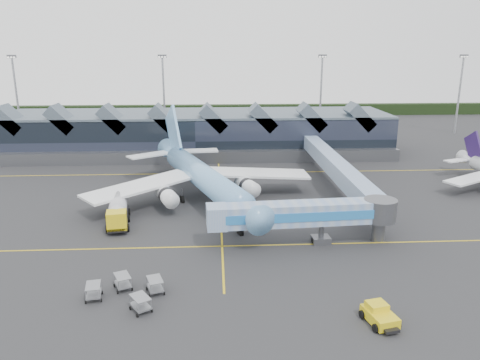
{
  "coord_description": "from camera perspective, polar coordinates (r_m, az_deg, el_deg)",
  "views": [
    {
      "loc": [
        -0.71,
        -62.95,
        24.39
      ],
      "look_at": [
        3.0,
        5.11,
        5.0
      ],
      "focal_mm": 35.0,
      "sensor_mm": 36.0,
      "label": 1
    }
  ],
  "objects": [
    {
      "name": "ground",
      "position": [
        67.51,
        -2.31,
        -5.31
      ],
      "size": [
        260.0,
        260.0,
        0.0
      ],
      "primitive_type": "plane",
      "color": "#272729",
      "rests_on": "ground"
    },
    {
      "name": "taxi_stripes",
      "position": [
        76.92,
        -2.43,
        -2.62
      ],
      "size": [
        120.0,
        60.0,
        0.01
      ],
      "color": "gold",
      "rests_on": "ground"
    },
    {
      "name": "tree_line_far",
      "position": [
        174.39,
        -2.89,
        8.48
      ],
      "size": [
        260.0,
        4.0,
        4.0
      ],
      "primitive_type": "cube",
      "color": "black",
      "rests_on": "ground"
    },
    {
      "name": "terminal",
      "position": [
        112.1,
        -5.32,
        5.79
      ],
      "size": [
        90.0,
        22.25,
        12.52
      ],
      "color": "black",
      "rests_on": "ground"
    },
    {
      "name": "light_masts",
      "position": [
        128.16,
        6.76,
        10.44
      ],
      "size": [
        132.4,
        42.56,
        22.45
      ],
      "color": "#94979C",
      "rests_on": "ground"
    },
    {
      "name": "main_airliner",
      "position": [
        76.87,
        -4.8,
        0.6
      ],
      "size": [
        36.7,
        43.15,
        14.34
      ],
      "rotation": [
        0.0,
        0.0,
        0.35
      ],
      "color": "#68A2D2",
      "rests_on": "ground"
    },
    {
      "name": "jet_bridge",
      "position": [
        60.21,
        9.04,
        -4.14
      ],
      "size": [
        24.54,
        5.21,
        5.71
      ],
      "rotation": [
        0.0,
        0.0,
        0.07
      ],
      "color": "#7B9ACD",
      "rests_on": "ground"
    },
    {
      "name": "fuel_truck",
      "position": [
        69.17,
        -14.65,
        -3.56
      ],
      "size": [
        4.23,
        10.67,
        3.54
      ],
      "rotation": [
        0.0,
        0.0,
        0.15
      ],
      "color": "black",
      "rests_on": "ground"
    },
    {
      "name": "pushback_tug",
      "position": [
        46.31,
        16.64,
        -15.51
      ],
      "size": [
        3.16,
        4.27,
        1.75
      ],
      "rotation": [
        0.0,
        0.0,
        0.23
      ],
      "color": "yellow",
      "rests_on": "ground"
    },
    {
      "name": "baggage_carts",
      "position": [
        49.66,
        -13.49,
        -12.87
      ],
      "size": [
        7.91,
        7.04,
        1.54
      ],
      "rotation": [
        0.0,
        0.0,
        0.32
      ],
      "color": "gray",
      "rests_on": "ground"
    }
  ]
}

